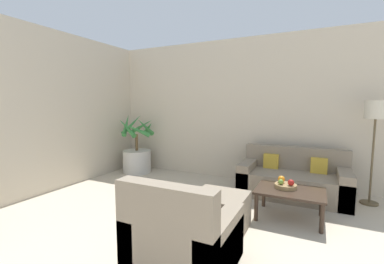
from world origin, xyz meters
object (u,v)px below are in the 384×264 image
(orange_fruit, at_px, (281,179))
(armchair, at_px, (183,239))
(apple_red, at_px, (291,183))
(sofa_loveseat, at_px, (293,180))
(coffee_table, at_px, (290,194))
(fruit_bowl, at_px, (286,186))
(apple_green, at_px, (281,182))
(potted_palm, at_px, (137,155))
(floor_lamp, at_px, (376,118))
(ottoman, at_px, (220,211))

(orange_fruit, height_order, armchair, armchair)
(apple_red, bearing_deg, sofa_loveseat, 92.90)
(sofa_loveseat, bearing_deg, armchair, -106.74)
(sofa_loveseat, bearing_deg, coffee_table, -87.48)
(fruit_bowl, distance_m, orange_fruit, 0.10)
(apple_green, distance_m, orange_fruit, 0.09)
(potted_palm, height_order, sofa_loveseat, potted_palm)
(floor_lamp, height_order, apple_green, floor_lamp)
(apple_green, bearing_deg, ottoman, -131.80)
(sofa_loveseat, height_order, apple_green, sofa_loveseat)
(apple_green, bearing_deg, armchair, -112.93)
(floor_lamp, bearing_deg, coffee_table, -134.54)
(armchair, bearing_deg, apple_green, 67.07)
(floor_lamp, height_order, orange_fruit, floor_lamp)
(sofa_loveseat, relative_size, coffee_table, 1.95)
(sofa_loveseat, distance_m, apple_green, 0.90)
(potted_palm, height_order, apple_green, potted_palm)
(apple_green, height_order, armchair, armchair)
(sofa_loveseat, height_order, floor_lamp, floor_lamp)
(floor_lamp, xyz_separation_m, orange_fruit, (-1.14, -0.93, -0.80))
(armchair, bearing_deg, potted_palm, 134.88)
(sofa_loveseat, height_order, coffee_table, sofa_loveseat)
(orange_fruit, distance_m, ottoman, 0.99)
(potted_palm, relative_size, coffee_table, 1.53)
(sofa_loveseat, bearing_deg, floor_lamp, 7.69)
(apple_red, relative_size, ottoman, 0.13)
(fruit_bowl, distance_m, ottoman, 0.98)
(floor_lamp, xyz_separation_m, apple_red, (-1.01, -1.01, -0.81))
(coffee_table, distance_m, apple_green, 0.18)
(apple_red, bearing_deg, fruit_bowl, 150.83)
(floor_lamp, distance_m, armchair, 3.24)
(armchair, bearing_deg, fruit_bowl, 65.91)
(potted_palm, xyz_separation_m, armchair, (2.43, -2.44, -0.11))
(apple_green, xyz_separation_m, orange_fruit, (-0.00, 0.09, 0.01))
(coffee_table, relative_size, orange_fruit, 9.07)
(apple_red, xyz_separation_m, apple_green, (-0.12, -0.00, -0.01))
(potted_palm, xyz_separation_m, apple_red, (3.19, -0.93, 0.08))
(apple_red, bearing_deg, potted_palm, 163.68)
(potted_palm, bearing_deg, armchair, -45.12)
(ottoman, bearing_deg, apple_green, 48.20)
(apple_red, relative_size, armchair, 0.09)
(potted_palm, relative_size, apple_green, 18.75)
(sofa_loveseat, relative_size, apple_red, 20.39)
(fruit_bowl, distance_m, apple_red, 0.10)
(floor_lamp, height_order, coffee_table, floor_lamp)
(coffee_table, xyz_separation_m, ottoman, (-0.71, -0.65, -0.12))
(potted_palm, height_order, coffee_table, potted_palm)
(apple_red, xyz_separation_m, armchair, (-0.76, -1.51, -0.20))
(coffee_table, height_order, orange_fruit, orange_fruit)
(floor_lamp, relative_size, ottoman, 2.49)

